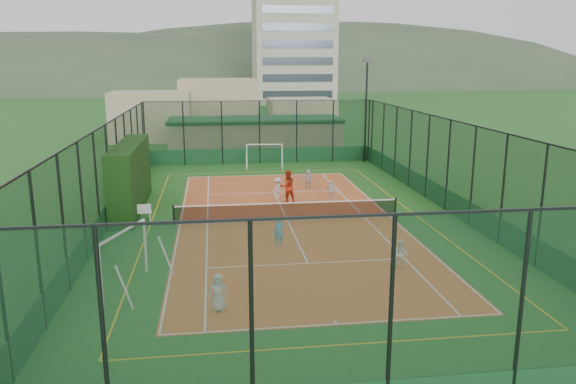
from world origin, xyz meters
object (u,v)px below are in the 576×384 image
(futsal_goal_near, at_px, (125,260))
(child_near_mid, at_px, (279,231))
(child_near_left, at_px, (218,292))
(floodlight_ne, at_px, (366,111))
(white_bench, at_px, (135,212))
(clubhouse, at_px, (255,136))
(futsal_goal_far, at_px, (264,156))
(child_far_left, at_px, (278,188))
(coach, at_px, (287,187))
(child_far_right, at_px, (331,191))
(child_near_right, at_px, (401,254))
(child_far_back, at_px, (308,178))
(apartment_tower, at_px, (293,23))

(futsal_goal_near, distance_m, child_near_mid, 7.35)
(child_near_left, bearing_deg, child_near_mid, 69.21)
(floodlight_ne, xyz_separation_m, white_bench, (-16.40, -15.61, -3.66))
(clubhouse, xyz_separation_m, child_near_mid, (-0.89, -25.91, -0.93))
(futsal_goal_far, relative_size, child_far_left, 2.17)
(clubhouse, distance_m, child_far_left, 17.31)
(white_bench, xyz_separation_m, child_near_left, (4.12, -11.36, 0.19))
(child_near_left, bearing_deg, coach, 76.05)
(futsal_goal_far, xyz_separation_m, child_far_right, (2.92, -11.18, -0.28))
(clubhouse, distance_m, child_near_right, 29.66)
(floodlight_ne, xyz_separation_m, child_far_left, (-8.56, -11.89, -3.47))
(futsal_goal_near, bearing_deg, child_near_mid, -35.61)
(floodlight_ne, bearing_deg, child_near_right, -101.85)
(child_far_left, distance_m, coach, 1.12)
(futsal_goal_far, height_order, child_far_right, futsal_goal_far)
(child_far_back, bearing_deg, futsal_goal_near, 56.01)
(apartment_tower, distance_m, futsal_goal_far, 69.61)
(futsal_goal_near, height_order, child_near_mid, futsal_goal_near)
(child_far_left, bearing_deg, child_far_back, -171.17)
(futsal_goal_near, xyz_separation_m, child_far_back, (9.37, 15.57, -0.46))
(child_near_left, height_order, child_near_right, child_near_left)
(futsal_goal_far, bearing_deg, child_near_left, -92.94)
(child_far_right, distance_m, child_far_back, 3.97)
(child_near_mid, relative_size, child_far_right, 1.03)
(child_near_left, bearing_deg, white_bench, 112.46)
(apartment_tower, xyz_separation_m, child_near_right, (-8.44, -89.43, -14.40))
(floodlight_ne, distance_m, child_near_right, 24.81)
(clubhouse, relative_size, child_near_right, 12.94)
(child_near_mid, relative_size, child_far_back, 1.08)
(futsal_goal_near, xyz_separation_m, child_far_left, (7.04, 12.69, -0.41))
(child_near_right, xyz_separation_m, coach, (-3.06, 11.17, 0.37))
(futsal_goal_far, bearing_deg, child_far_left, -85.03)
(clubhouse, bearing_deg, child_near_right, -83.11)
(floodlight_ne, height_order, coach, floodlight_ne)
(child_far_back, distance_m, coach, 4.30)
(futsal_goal_far, height_order, child_near_mid, futsal_goal_far)
(futsal_goal_far, relative_size, child_near_mid, 2.21)
(child_near_mid, relative_size, coach, 0.67)
(child_near_right, bearing_deg, child_near_left, -126.62)
(floodlight_ne, relative_size, futsal_goal_far, 2.93)
(child_far_back, bearing_deg, coach, 61.12)
(white_bench, bearing_deg, futsal_goal_near, -91.81)
(apartment_tower, height_order, futsal_goal_near, apartment_tower)
(futsal_goal_near, relative_size, coach, 1.73)
(clubhouse, relative_size, child_far_right, 12.29)
(child_near_right, bearing_deg, apartment_tower, 115.86)
(coach, bearing_deg, child_near_left, 59.93)
(coach, bearing_deg, clubhouse, -102.02)
(child_far_back, bearing_deg, white_bench, 30.04)
(child_near_right, bearing_deg, futsal_goal_near, -145.78)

